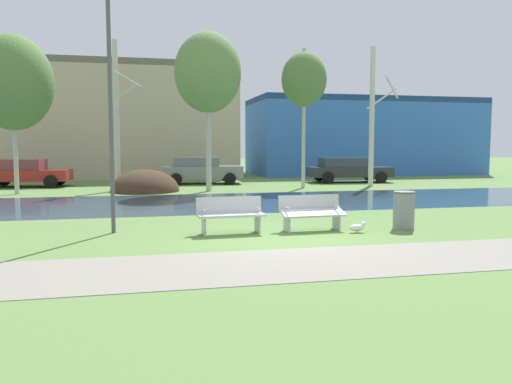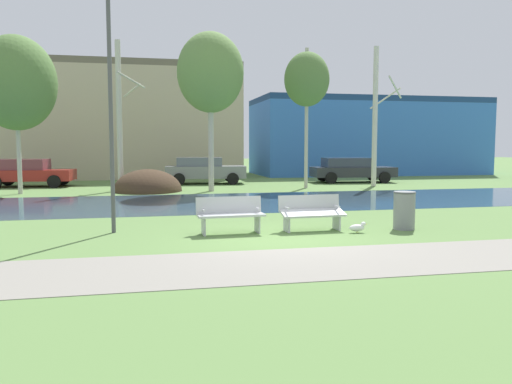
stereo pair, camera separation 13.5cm
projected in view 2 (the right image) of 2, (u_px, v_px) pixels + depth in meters
ground_plane at (219, 196)px, 21.24m from camera, size 120.00×120.00×0.00m
paved_path_strip at (317, 262)px, 9.20m from camera, size 60.00×2.51×0.01m
river_band at (228, 202)px, 19.04m from camera, size 80.00×6.73×0.01m
soil_mound at (148, 191)px, 23.58m from camera, size 3.13×3.44×2.03m
bench_left at (230, 214)px, 12.21m from camera, size 1.62×0.63×0.87m
bench_right at (312, 212)px, 12.64m from camera, size 1.62×0.63×0.87m
trash_bin at (404, 210)px, 12.83m from camera, size 0.56×0.56×0.95m
seagull at (358, 227)px, 12.32m from camera, size 0.46×0.17×0.27m
streetlamp at (110, 65)px, 12.01m from camera, size 0.32×0.32×6.07m
birch_far_left at (16, 83)px, 21.84m from camera, size 3.37×3.37×6.78m
birch_left at (120, 115)px, 23.54m from camera, size 1.33×2.20×6.89m
birch_center_left at (210, 73)px, 23.12m from camera, size 3.02×3.02×7.20m
birch_center at (307, 80)px, 24.87m from camera, size 2.20×2.20×6.81m
birch_center_right at (376, 115)px, 26.19m from camera, size 1.54×2.73×7.10m
parked_van_nearest_red at (28, 172)px, 26.02m from camera, size 4.36×2.35×1.42m
parked_sedan_second_grey at (204, 170)px, 28.06m from camera, size 4.46×2.24×1.45m
parked_hatch_third_dark at (351, 169)px, 29.21m from camera, size 4.78×2.40×1.40m
building_beige_block at (112, 122)px, 34.57m from camera, size 16.51×8.26×7.33m
building_blue_store at (367, 137)px, 37.99m from camera, size 16.50×6.88×5.49m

